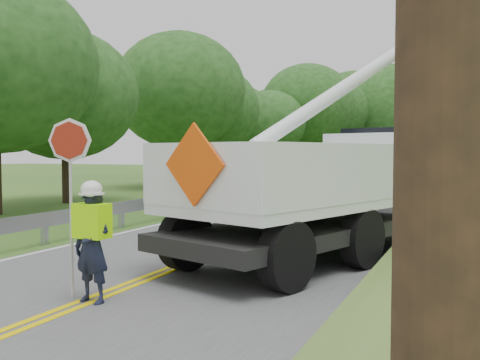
% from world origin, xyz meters
% --- Properties ---
extents(ground, '(140.00, 140.00, 0.00)m').
position_xyz_m(ground, '(0.00, 0.00, 0.00)').
color(ground, '#2E5620').
rests_on(ground, ground).
extents(road, '(7.20, 96.00, 0.03)m').
position_xyz_m(road, '(0.00, 14.00, 0.01)').
color(road, '#4F4F52').
rests_on(road, ground).
extents(guardrail, '(0.18, 48.00, 0.77)m').
position_xyz_m(guardrail, '(-4.02, 14.91, 0.55)').
color(guardrail, '#9C9EA5').
rests_on(guardrail, ground).
extents(utility_poles, '(1.60, 43.30, 10.00)m').
position_xyz_m(utility_poles, '(5.00, 17.02, 5.27)').
color(utility_poles, black).
rests_on(utility_poles, ground).
extents(treeline_left, '(9.93, 55.73, 10.35)m').
position_xyz_m(treeline_left, '(-10.13, 30.08, 5.53)').
color(treeline_left, '#332319').
rests_on(treeline_left, ground).
extents(treeline_horizon, '(56.73, 14.71, 12.47)m').
position_xyz_m(treeline_horizon, '(2.76, 56.14, 5.50)').
color(treeline_horizon, '#1D4416').
rests_on(treeline_horizon, ground).
extents(flagger, '(1.06, 0.43, 2.63)m').
position_xyz_m(flagger, '(0.10, 0.46, 0.96)').
color(flagger, '#191E33').
rests_on(flagger, road).
extents(bucket_truck, '(4.92, 8.37, 7.51)m').
position_xyz_m(bucket_truck, '(2.78, 6.47, 1.69)').
color(bucket_truck, black).
rests_on(bucket_truck, road).
extents(suv_silver, '(4.09, 5.80, 1.47)m').
position_xyz_m(suv_silver, '(-1.77, 13.52, 0.75)').
color(suv_silver, silver).
rests_on(suv_silver, road).
extents(suv_darkgrey, '(2.66, 5.36, 1.50)m').
position_xyz_m(suv_darkgrey, '(-1.91, 27.47, 0.77)').
color(suv_darkgrey, '#3E4246').
rests_on(suv_darkgrey, road).
extents(stop_sign_permanent, '(0.47, 0.06, 2.23)m').
position_xyz_m(stop_sign_permanent, '(-3.93, 21.61, 1.45)').
color(stop_sign_permanent, '#9C9EA5').
rests_on(stop_sign_permanent, ground).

